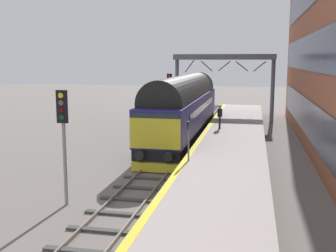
{
  "coord_description": "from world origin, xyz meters",
  "views": [
    {
      "loc": [
        4.86,
        -22.58,
        5.69
      ],
      "look_at": [
        0.2,
        -0.4,
        2.07
      ],
      "focal_mm": 43.91,
      "sensor_mm": 36.0,
      "label": 1
    }
  ],
  "objects": [
    {
      "name": "waiting_passenger",
      "position": [
        2.58,
        5.74,
        1.99
      ],
      "size": [
        0.35,
        0.51,
        1.64
      ],
      "rotation": [
        0.0,
        0.0,
        1.59
      ],
      "color": "#272834",
      "rests_on": "station_platform"
    },
    {
      "name": "track_main",
      "position": [
        0.0,
        0.0,
        0.06
      ],
      "size": [
        2.5,
        60.0,
        0.15
      ],
      "color": "gray",
      "rests_on": "ground"
    },
    {
      "name": "diesel_locomotive",
      "position": [
        0.0,
        6.04,
        2.48
      ],
      "size": [
        2.74,
        17.82,
        4.68
      ],
      "color": "black",
      "rests_on": "ground"
    },
    {
      "name": "station_platform",
      "position": [
        3.6,
        0.0,
        0.5
      ],
      "size": [
        4.0,
        44.0,
        1.01
      ],
      "color": "#AFA39E",
      "rests_on": "ground"
    },
    {
      "name": "signal_post_mid",
      "position": [
        -2.32,
        -8.11,
        2.99
      ],
      "size": [
        0.44,
        0.22,
        4.58
      ],
      "color": "gray",
      "rests_on": "ground"
    },
    {
      "name": "ground_plane",
      "position": [
        0.0,
        0.0,
        0.0
      ],
      "size": [
        140.0,
        140.0,
        0.0
      ],
      "primitive_type": "plane",
      "color": "slate",
      "rests_on": "ground"
    },
    {
      "name": "signal_post_far",
      "position": [
        -2.32,
        12.24,
        2.94
      ],
      "size": [
        0.44,
        0.22,
        4.58
      ],
      "color": "gray",
      "rests_on": "ground"
    },
    {
      "name": "platform_number_sign",
      "position": [
        1.9,
        -3.83,
        2.26
      ],
      "size": [
        0.1,
        0.44,
        1.88
      ],
      "color": "slate",
      "rests_on": "station_platform"
    },
    {
      "name": "overhead_footbridge",
      "position": [
        2.05,
        16.16,
        5.59
      ],
      "size": [
        9.3,
        2.0,
        6.28
      ],
      "color": "slate",
      "rests_on": "ground"
    }
  ]
}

